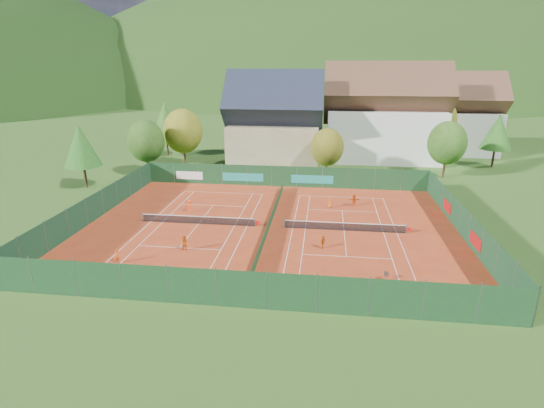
{
  "coord_description": "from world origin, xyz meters",
  "views": [
    {
      "loc": [
        5.56,
        -42.52,
        17.12
      ],
      "look_at": [
        0.0,
        2.0,
        2.0
      ],
      "focal_mm": 28.0,
      "sensor_mm": 36.0,
      "label": 1
    }
  ],
  "objects_px": {
    "player_left_near": "(117,256)",
    "player_left_far": "(190,206)",
    "chalet": "(275,126)",
    "hotel_block_a": "(384,119)",
    "hotel_block_b": "(453,119)",
    "player_right_far_b": "(354,200)",
    "player_right_near": "(323,242)",
    "player_left_mid": "(184,243)",
    "ball_hopper": "(386,274)",
    "player_right_far_a": "(330,203)"
  },
  "relations": [
    {
      "from": "player_left_near",
      "to": "player_left_far",
      "type": "xyz_separation_m",
      "value": [
        2.25,
        14.06,
        0.07
      ]
    },
    {
      "from": "chalet",
      "to": "player_left_near",
      "type": "distance_m",
      "value": 41.8
    },
    {
      "from": "chalet",
      "to": "hotel_block_a",
      "type": "relative_size",
      "value": 0.75
    },
    {
      "from": "chalet",
      "to": "hotel_block_b",
      "type": "relative_size",
      "value": 0.94
    },
    {
      "from": "player_left_far",
      "to": "player_right_far_b",
      "type": "height_order",
      "value": "player_right_far_b"
    },
    {
      "from": "player_right_far_b",
      "to": "player_right_near",
      "type": "bearing_deg",
      "value": 66.07
    },
    {
      "from": "player_left_mid",
      "to": "player_right_near",
      "type": "height_order",
      "value": "player_left_mid"
    },
    {
      "from": "ball_hopper",
      "to": "hotel_block_a",
      "type": "bearing_deg",
      "value": 83.86
    },
    {
      "from": "chalet",
      "to": "ball_hopper",
      "type": "xyz_separation_m",
      "value": [
        14.0,
        -40.47,
        -6.07
      ]
    },
    {
      "from": "player_right_far_b",
      "to": "player_right_far_a",
      "type": "bearing_deg",
      "value": 9.62
    },
    {
      "from": "player_left_mid",
      "to": "player_right_far_a",
      "type": "height_order",
      "value": "player_left_mid"
    },
    {
      "from": "hotel_block_a",
      "to": "ball_hopper",
      "type": "distance_m",
      "value": 47.23
    },
    {
      "from": "hotel_block_a",
      "to": "player_right_near",
      "type": "bearing_deg",
      "value": -104.1
    },
    {
      "from": "player_left_far",
      "to": "player_right_near",
      "type": "distance_m",
      "value": 18.02
    },
    {
      "from": "hotel_block_b",
      "to": "player_right_far_b",
      "type": "distance_m",
      "value": 41.58
    },
    {
      "from": "hotel_block_b",
      "to": "player_right_near",
      "type": "bearing_deg",
      "value": -116.42
    },
    {
      "from": "hotel_block_a",
      "to": "player_right_far_a",
      "type": "height_order",
      "value": "hotel_block_a"
    },
    {
      "from": "hotel_block_b",
      "to": "player_left_mid",
      "type": "distance_m",
      "value": 63.45
    },
    {
      "from": "hotel_block_a",
      "to": "player_right_near",
      "type": "height_order",
      "value": "hotel_block_a"
    },
    {
      "from": "ball_hopper",
      "to": "player_right_far_a",
      "type": "relative_size",
      "value": 0.67
    },
    {
      "from": "player_left_mid",
      "to": "player_left_far",
      "type": "bearing_deg",
      "value": 118.72
    },
    {
      "from": "ball_hopper",
      "to": "player_right_far_a",
      "type": "height_order",
      "value": "player_right_far_a"
    },
    {
      "from": "hotel_block_b",
      "to": "player_right_near",
      "type": "relative_size",
      "value": 12.44
    },
    {
      "from": "chalet",
      "to": "player_right_near",
      "type": "height_order",
      "value": "chalet"
    },
    {
      "from": "hotel_block_a",
      "to": "ball_hopper",
      "type": "bearing_deg",
      "value": -96.14
    },
    {
      "from": "hotel_block_b",
      "to": "player_right_near",
      "type": "height_order",
      "value": "hotel_block_b"
    },
    {
      "from": "hotel_block_a",
      "to": "hotel_block_b",
      "type": "xyz_separation_m",
      "value": [
        14.0,
        8.0,
        -0.76
      ]
    },
    {
      "from": "ball_hopper",
      "to": "player_right_near",
      "type": "height_order",
      "value": "player_right_near"
    },
    {
      "from": "hotel_block_a",
      "to": "player_left_mid",
      "type": "height_order",
      "value": "hotel_block_a"
    },
    {
      "from": "hotel_block_b",
      "to": "player_right_far_b",
      "type": "relative_size",
      "value": 10.95
    },
    {
      "from": "player_left_near",
      "to": "player_left_far",
      "type": "relative_size",
      "value": 0.9
    },
    {
      "from": "chalet",
      "to": "player_right_near",
      "type": "distance_m",
      "value": 36.38
    },
    {
      "from": "ball_hopper",
      "to": "player_left_far",
      "type": "height_order",
      "value": "player_left_far"
    },
    {
      "from": "hotel_block_b",
      "to": "player_left_mid",
      "type": "bearing_deg",
      "value": -126.11
    },
    {
      "from": "player_left_near",
      "to": "player_right_near",
      "type": "xyz_separation_m",
      "value": [
        18.1,
        5.5,
        0.01
      ]
    },
    {
      "from": "hotel_block_b",
      "to": "hotel_block_a",
      "type": "bearing_deg",
      "value": -150.26
    },
    {
      "from": "chalet",
      "to": "hotel_block_b",
      "type": "xyz_separation_m",
      "value": [
        33.0,
        14.0,
        -0.01
      ]
    },
    {
      "from": "player_left_mid",
      "to": "player_right_far_b",
      "type": "bearing_deg",
      "value": 56.46
    },
    {
      "from": "player_left_far",
      "to": "player_right_near",
      "type": "height_order",
      "value": "player_left_far"
    },
    {
      "from": "player_left_near",
      "to": "player_right_near",
      "type": "height_order",
      "value": "player_right_near"
    },
    {
      "from": "player_left_near",
      "to": "player_left_far",
      "type": "bearing_deg",
      "value": 85.78
    },
    {
      "from": "player_left_far",
      "to": "hotel_block_a",
      "type": "bearing_deg",
      "value": -124.05
    },
    {
      "from": "chalet",
      "to": "player_right_far_b",
      "type": "relative_size",
      "value": 10.27
    },
    {
      "from": "ball_hopper",
      "to": "player_left_mid",
      "type": "xyz_separation_m",
      "value": [
        -18.24,
        3.43,
        0.23
      ]
    },
    {
      "from": "player_left_mid",
      "to": "player_right_near",
      "type": "bearing_deg",
      "value": 23.59
    },
    {
      "from": "chalet",
      "to": "player_right_far_b",
      "type": "xyz_separation_m",
      "value": [
        12.46,
        -21.67,
        -5.84
      ]
    },
    {
      "from": "player_left_far",
      "to": "player_right_far_b",
      "type": "distance_m",
      "value": 20.09
    },
    {
      "from": "player_right_near",
      "to": "ball_hopper",
      "type": "bearing_deg",
      "value": -102.54
    },
    {
      "from": "hotel_block_b",
      "to": "player_right_far_a",
      "type": "distance_m",
      "value": 43.91
    },
    {
      "from": "ball_hopper",
      "to": "player_left_near",
      "type": "distance_m",
      "value": 23.35
    }
  ]
}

